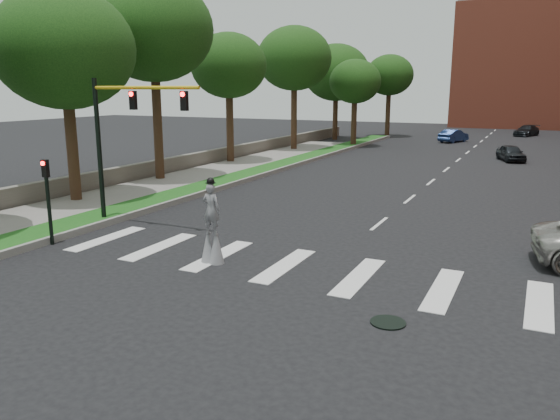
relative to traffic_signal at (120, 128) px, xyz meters
name	(u,v)px	position (x,y,z in m)	size (l,w,h in m)	color
ground_plane	(309,281)	(9.78, -3.00, -4.15)	(160.00, 160.00, 0.00)	black
grass_median	(268,169)	(-1.72, 17.00, -4.03)	(2.00, 60.00, 0.25)	#164B15
median_curb	(281,169)	(-0.67, 17.00, -4.01)	(0.20, 60.00, 0.28)	gray
sidewalk_left	(144,189)	(-4.72, 7.00, -4.06)	(4.00, 60.00, 0.18)	slate
stone_wall	(218,156)	(-7.22, 19.00, -3.60)	(0.50, 56.00, 1.10)	#5D5850
manhole	(388,322)	(12.78, -5.00, -4.13)	(0.90, 0.90, 0.04)	black
building_backdrop	(549,66)	(15.78, 75.00, 4.85)	(26.00, 14.00, 18.00)	#BB533A
traffic_signal	(120,128)	(0.00, 0.00, 0.00)	(5.30, 0.23, 6.20)	black
secondary_signal	(48,194)	(-0.52, -3.50, -2.20)	(0.25, 0.21, 3.23)	black
stilt_performer	(212,230)	(6.15, -2.75, -3.00)	(0.84, 0.53, 2.92)	#352215
car_near	(511,153)	(13.69, 30.12, -3.50)	(1.54, 3.83, 1.30)	black
car_mid	(454,136)	(7.09, 44.55, -3.46)	(1.47, 4.20, 1.39)	navy
car_far	(527,131)	(14.04, 56.59, -3.49)	(1.85, 4.55, 1.32)	black
tree_1	(64,50)	(-5.56, 2.64, 3.47)	(6.87, 6.87, 10.57)	#352215
tree_2	(153,30)	(-5.91, 10.01, 5.02)	(7.27, 7.27, 12.31)	#352215
tree_3	(229,66)	(-6.12, 19.16, 3.26)	(5.79, 5.79, 9.92)	#352215
tree_4	(294,59)	(-5.34, 29.57, 4.26)	(6.86, 6.86, 11.37)	#352215
tree_5	(336,73)	(-5.70, 41.90, 3.33)	(7.43, 7.43, 10.66)	#352215
tree_6	(355,82)	(-1.39, 35.50, 2.24)	(5.11, 5.11, 8.61)	#352215
tree_7	(389,75)	(-1.29, 48.34, 3.12)	(5.67, 5.67, 9.73)	#352215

